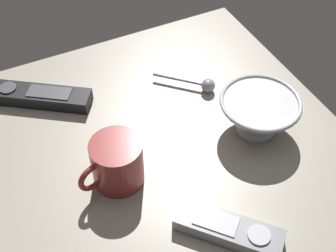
% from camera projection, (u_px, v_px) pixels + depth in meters
% --- Properties ---
extents(ground_plane, '(6.00, 6.00, 0.00)m').
position_uv_depth(ground_plane, '(162.00, 156.00, 0.80)').
color(ground_plane, black).
extents(table, '(0.63, 0.63, 0.03)m').
position_uv_depth(table, '(162.00, 151.00, 0.79)').
color(table, '#B7AD99').
rests_on(table, ground).
extents(cereal_bowl, '(0.14, 0.14, 0.07)m').
position_uv_depth(cereal_bowl, '(258.00, 113.00, 0.78)').
color(cereal_bowl, silver).
rests_on(cereal_bowl, table).
extents(coffee_mug, '(0.11, 0.08, 0.08)m').
position_uv_depth(coffee_mug, '(116.00, 163.00, 0.70)').
color(coffee_mug, '#A53833').
rests_on(coffee_mug, table).
extents(teaspoon, '(0.10, 0.09, 0.03)m').
position_uv_depth(teaspoon, '(203.00, 85.00, 0.86)').
color(teaspoon, '#A3A5B2').
rests_on(teaspoon, table).
extents(tv_remote_near, '(0.19, 0.15, 0.03)m').
position_uv_depth(tv_remote_near, '(38.00, 96.00, 0.84)').
color(tv_remote_near, black).
rests_on(tv_remote_near, table).
extents(tv_remote_far, '(0.14, 0.15, 0.03)m').
position_uv_depth(tv_remote_far, '(229.00, 230.00, 0.65)').
color(tv_remote_far, '#9E9EA3').
rests_on(tv_remote_far, table).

